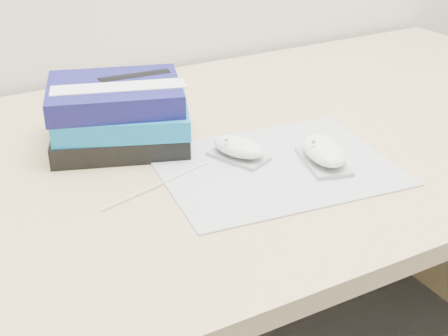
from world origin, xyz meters
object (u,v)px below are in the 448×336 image
mouse_rear (238,148)px  mouse_front (324,152)px  book_stack (119,114)px  pouch (137,106)px  desk (223,235)px

mouse_rear → mouse_front: (0.11, -0.08, 0.00)m
mouse_front → book_stack: book_stack is taller
mouse_rear → pouch: 0.20m
desk → mouse_front: mouse_front is taller
pouch → mouse_rear: bearing=-58.9°
mouse_front → mouse_rear: bearing=143.2°
book_stack → pouch: same height
pouch → book_stack: bearing=-150.4°
mouse_rear → mouse_front: size_ratio=0.89×
mouse_rear → pouch: pouch is taller
mouse_rear → pouch: (-0.10, 0.17, 0.03)m
desk → pouch: bearing=165.8°
mouse_rear → book_stack: (-0.14, 0.15, 0.03)m
mouse_rear → book_stack: size_ratio=0.40×
desk → pouch: pouch is taller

